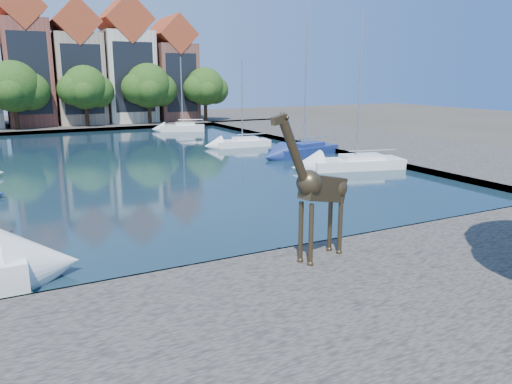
% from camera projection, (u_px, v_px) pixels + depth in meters
% --- Properties ---
extents(ground, '(160.00, 160.00, 0.00)m').
position_uv_depth(ground, '(265.00, 263.00, 18.53)').
color(ground, '#38332B').
rests_on(ground, ground).
extents(water_basin, '(38.00, 50.00, 0.08)m').
position_uv_depth(water_basin, '(119.00, 163.00, 39.23)').
color(water_basin, black).
rests_on(water_basin, ground).
extents(near_quay, '(50.00, 14.00, 0.50)m').
position_uv_depth(near_quay, '(399.00, 346.00, 12.43)').
color(near_quay, '#534F48').
rests_on(near_quay, ground).
extents(far_quay, '(60.00, 16.00, 0.50)m').
position_uv_depth(far_quay, '(65.00, 125.00, 66.80)').
color(far_quay, '#534F48').
rests_on(far_quay, ground).
extents(right_quay, '(14.00, 52.00, 0.50)m').
position_uv_depth(right_quay, '(368.00, 141.00, 50.43)').
color(right_quay, '#534F48').
rests_on(right_quay, ground).
extents(townhouse_center, '(5.44, 9.18, 16.93)m').
position_uv_depth(townhouse_center, '(26.00, 62.00, 63.13)').
color(townhouse_center, brown).
rests_on(townhouse_center, far_quay).
extents(townhouse_east_inner, '(5.94, 9.18, 15.79)m').
position_uv_depth(townhouse_east_inner, '(77.00, 68.00, 65.97)').
color(townhouse_east_inner, tan).
rests_on(townhouse_east_inner, far_quay).
extents(townhouse_east_mid, '(6.43, 9.18, 16.65)m').
position_uv_depth(townhouse_east_mid, '(126.00, 65.00, 68.81)').
color(townhouse_east_mid, beige).
rests_on(townhouse_east_mid, far_quay).
extents(townhouse_east_end, '(5.44, 9.18, 14.43)m').
position_uv_depth(townhouse_east_end, '(171.00, 73.00, 71.97)').
color(townhouse_east_end, brown).
rests_on(townhouse_east_end, far_quay).
extents(far_tree_mid_west, '(7.80, 6.00, 8.00)m').
position_uv_depth(far_tree_mid_west, '(15.00, 88.00, 58.24)').
color(far_tree_mid_west, '#332114').
rests_on(far_tree_mid_west, far_quay).
extents(far_tree_mid_east, '(7.02, 5.40, 7.52)m').
position_uv_depth(far_tree_mid_east, '(86.00, 89.00, 61.87)').
color(far_tree_mid_east, '#332114').
rests_on(far_tree_mid_east, far_quay).
extents(far_tree_east, '(7.54, 5.80, 7.84)m').
position_uv_depth(far_tree_east, '(149.00, 87.00, 65.45)').
color(far_tree_east, '#332114').
rests_on(far_tree_east, far_quay).
extents(far_tree_far_east, '(6.76, 5.20, 7.36)m').
position_uv_depth(far_tree_far_east, '(206.00, 88.00, 69.08)').
color(far_tree_far_east, '#332114').
rests_on(far_tree_far_east, far_quay).
extents(giraffe_statue, '(3.57, 1.42, 5.18)m').
position_uv_depth(giraffe_statue, '(318.00, 189.00, 17.00)').
color(giraffe_statue, '#3D301E').
rests_on(giraffe_statue, near_quay).
extents(sailboat_right_a, '(7.32, 4.07, 11.05)m').
position_uv_depth(sailboat_right_a, '(356.00, 161.00, 36.75)').
color(sailboat_right_a, white).
rests_on(sailboat_right_a, water_basin).
extents(sailboat_right_b, '(6.75, 3.72, 13.57)m').
position_uv_depth(sailboat_right_b, '(304.00, 148.00, 42.79)').
color(sailboat_right_b, navy).
rests_on(sailboat_right_b, water_basin).
extents(sailboat_right_c, '(5.42, 2.30, 8.00)m').
position_uv_depth(sailboat_right_c, '(242.00, 142.00, 47.97)').
color(sailboat_right_c, white).
rests_on(sailboat_right_c, water_basin).
extents(sailboat_right_d, '(5.55, 3.70, 8.81)m').
position_uv_depth(sailboat_right_d, '(183.00, 126.00, 60.99)').
color(sailboat_right_d, silver).
rests_on(sailboat_right_d, water_basin).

